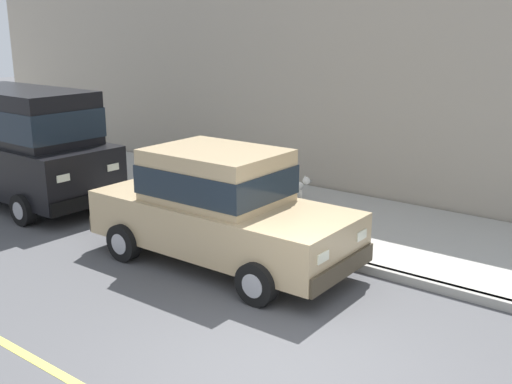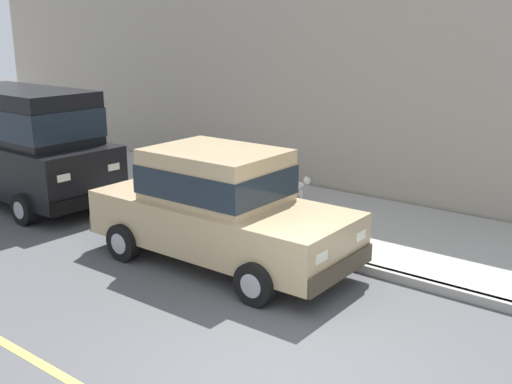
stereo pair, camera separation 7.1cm
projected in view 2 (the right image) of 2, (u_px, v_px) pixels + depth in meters
name	position (u px, v px, depth m)	size (l,w,h in m)	color
ground_plane	(279.00, 371.00, 6.96)	(80.00, 80.00, 0.00)	#4C4C4F
curb	(401.00, 278.00, 9.37)	(0.16, 64.00, 0.14)	gray
sidewalk	(445.00, 245.00, 10.73)	(3.60, 64.00, 0.14)	#A8A59E
car_tan_sedan	(219.00, 206.00, 9.90)	(2.08, 4.62, 1.92)	tan
car_black_van	(22.00, 140.00, 13.32)	(2.20, 4.93, 2.52)	black
dog_white	(298.00, 185.00, 13.35)	(0.67, 0.46, 0.49)	white
fire_hydrant	(117.00, 177.00, 13.92)	(0.34, 0.24, 0.72)	gold
building_facade	(240.00, 84.00, 15.55)	(0.50, 20.00, 4.73)	#9E9384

